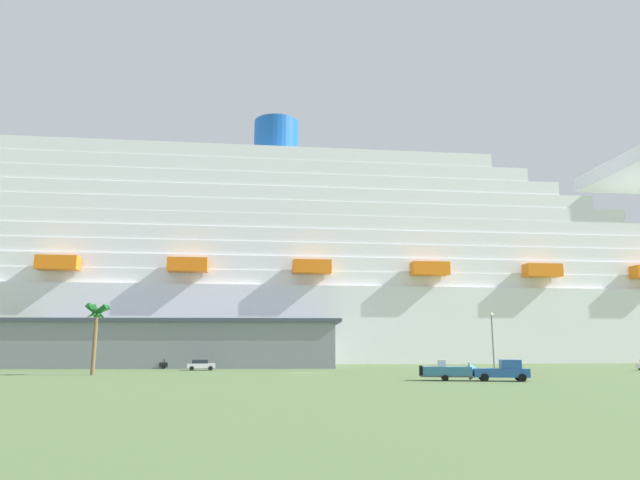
% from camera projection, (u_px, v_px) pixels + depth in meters
% --- Properties ---
extents(ground_plane, '(600.00, 600.00, 0.00)m').
position_uv_depth(ground_plane, '(302.00, 366.00, 107.12)').
color(ground_plane, '#567042').
extents(cruise_ship, '(258.54, 45.13, 64.37)m').
position_uv_depth(cruise_ship, '(397.00, 283.00, 136.08)').
color(cruise_ship, white).
rests_on(cruise_ship, ground_plane).
extents(terminal_building, '(57.51, 25.13, 8.21)m').
position_uv_depth(terminal_building, '(182.00, 344.00, 104.01)').
color(terminal_building, gray).
rests_on(terminal_building, ground_plane).
extents(pickup_truck, '(5.88, 3.11, 2.20)m').
position_uv_depth(pickup_truck, '(503.00, 371.00, 59.41)').
color(pickup_truck, '#2659A5').
rests_on(pickup_truck, ground_plane).
extents(small_boat_on_trailer, '(7.03, 3.11, 2.15)m').
position_uv_depth(small_boat_on_trailer, '(454.00, 371.00, 60.09)').
color(small_boat_on_trailer, '#595960').
rests_on(small_boat_on_trailer, ground_plane).
extents(palm_tree, '(3.10, 3.23, 9.17)m').
position_uv_depth(palm_tree, '(97.00, 317.00, 73.16)').
color(palm_tree, brown).
rests_on(palm_tree, ground_plane).
extents(street_lamp, '(0.56, 0.56, 8.47)m').
position_uv_depth(street_lamp, '(492.00, 333.00, 82.38)').
color(street_lamp, slate).
rests_on(street_lamp, ground_plane).
extents(parked_car_silver_sedan, '(4.48, 2.63, 1.58)m').
position_uv_depth(parked_car_silver_sedan, '(201.00, 365.00, 86.59)').
color(parked_car_silver_sedan, silver).
rests_on(parked_car_silver_sedan, ground_plane).
extents(parked_car_black_coupe, '(4.49, 2.57, 1.58)m').
position_uv_depth(parked_car_black_coupe, '(173.00, 364.00, 92.90)').
color(parked_car_black_coupe, black).
rests_on(parked_car_black_coupe, ground_plane).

